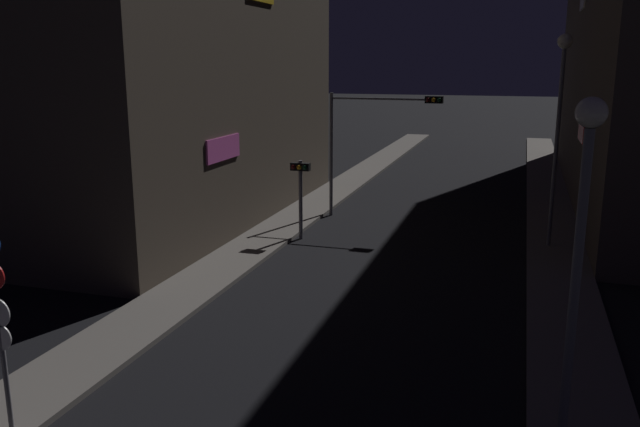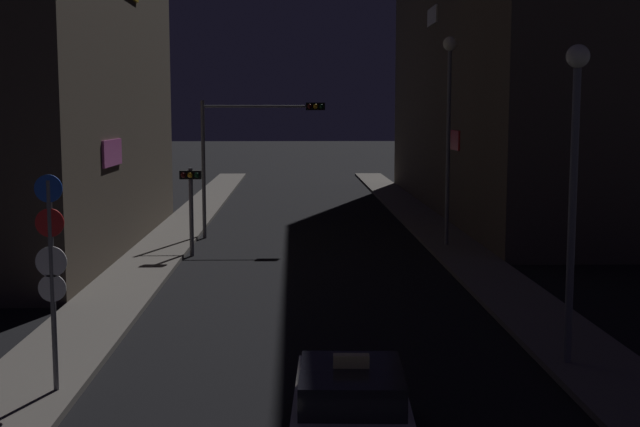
% 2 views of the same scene
% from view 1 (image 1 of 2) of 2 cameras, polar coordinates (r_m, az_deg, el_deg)
% --- Properties ---
extents(sidewalk_left, '(2.19, 68.80, 0.15)m').
position_cam_1_polar(sidewalk_left, '(33.04, -0.60, 0.66)').
color(sidewalk_left, '#5B5651').
rests_on(sidewalk_left, ground_plane).
extents(sidewalk_right, '(2.19, 68.80, 0.15)m').
position_cam_1_polar(sidewalk_right, '(31.57, 19.63, -0.71)').
color(sidewalk_right, '#5B5651').
rests_on(sidewalk_right, ground_plane).
extents(traffic_light_overhead, '(5.22, 0.42, 5.83)m').
position_cam_1_polar(traffic_light_overhead, '(30.22, 4.54, 7.41)').
color(traffic_light_overhead, slate).
rests_on(traffic_light_overhead, ground_plane).
extents(traffic_light_left_kerb, '(0.80, 0.42, 3.30)m').
position_cam_1_polar(traffic_light_left_kerb, '(26.70, -1.73, 2.72)').
color(traffic_light_left_kerb, slate).
rests_on(traffic_light_left_kerb, ground_plane).
extents(street_lamp_near_block, '(0.48, 0.48, 6.56)m').
position_cam_1_polar(street_lamp_near_block, '(11.04, 21.80, -1.80)').
color(street_lamp_near_block, slate).
rests_on(street_lamp_near_block, sidewalk_right).
extents(street_lamp_far_block, '(0.55, 0.55, 8.09)m').
position_cam_1_polar(street_lamp_far_block, '(26.44, 20.29, 9.30)').
color(street_lamp_far_block, slate).
rests_on(street_lamp_far_block, sidewalk_right).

